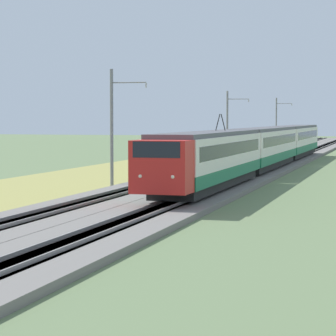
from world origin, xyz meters
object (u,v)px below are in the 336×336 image
object	(u,v)px
passenger_train	(265,145)
catenary_mast_mid	(113,127)
catenary_mast_distant	(277,122)
catenary_mast_far	(228,124)

from	to	relation	value
passenger_train	catenary_mast_mid	size ratio (longest dim) A/B	8.10
passenger_train	catenary_mast_distant	world-z (taller)	catenary_mast_distant
passenger_train	catenary_mast_far	bearing A→B (deg)	-159.14
catenary_mast_far	passenger_train	bearing A→B (deg)	-159.14
passenger_train	catenary_mast_distant	size ratio (longest dim) A/B	8.16
catenary_mast_far	catenary_mast_distant	xyz separation A→B (m)	(37.25, 0.00, 0.08)
catenary_mast_far	catenary_mast_distant	distance (m)	37.25
passenger_train	catenary_mast_mid	xyz separation A→B (m)	(-18.39, 7.19, 1.79)
passenger_train	catenary_mast_distant	distance (m)	56.59
catenary_mast_distant	passenger_train	bearing A→B (deg)	-172.70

